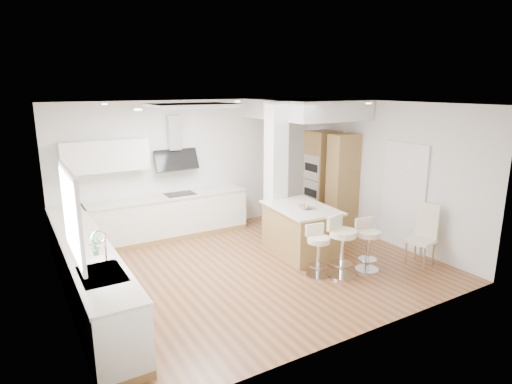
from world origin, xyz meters
TOP-DOWN VIEW (x-y plane):
  - ground at (0.00, 0.00)m, footprint 6.00×6.00m
  - ceiling at (0.00, 0.00)m, footprint 6.00×5.00m
  - wall_back at (0.00, 2.50)m, footprint 6.00×0.04m
  - wall_left at (-3.00, 0.00)m, footprint 0.04×5.00m
  - wall_right at (3.00, 0.00)m, footprint 0.04×5.00m
  - skylight at (-0.79, 0.60)m, footprint 4.10×2.10m
  - window_left at (-2.96, -0.90)m, footprint 0.06×1.28m
  - doorway_right at (2.97, -0.60)m, footprint 0.05×1.00m
  - counter_left at (-2.70, 0.23)m, footprint 0.63×4.50m
  - counter_back at (-0.91, 2.22)m, footprint 3.62×0.63m
  - pillar at (1.05, 0.95)m, footprint 0.35×0.35m
  - soffit at (2.10, 1.40)m, footprint 1.78×2.20m
  - oven_column at (2.68, 1.23)m, footprint 0.63×1.21m
  - peninsula at (1.08, 0.13)m, footprint 1.09×1.56m
  - bar_stool_a at (0.72, -0.84)m, footprint 0.43×0.43m
  - bar_stool_b at (1.05, -1.03)m, footprint 0.57×0.57m
  - bar_stool_c at (1.59, -1.09)m, footprint 0.44×0.44m
  - dining_chair at (2.66, -1.38)m, footprint 0.50×0.50m

SIDE VIEW (x-z plane):
  - ground at x=0.00m, z-range 0.00..0.00m
  - ceiling at x=0.00m, z-range -0.01..0.01m
  - counter_left at x=-2.70m, z-range -0.22..1.13m
  - peninsula at x=1.08m, z-range -0.03..0.95m
  - bar_stool_a at x=0.72m, z-range 0.05..0.92m
  - bar_stool_c at x=1.59m, z-range 0.06..0.96m
  - bar_stool_b at x=1.05m, z-range 0.06..1.08m
  - dining_chair at x=2.66m, z-range 0.04..1.13m
  - counter_back at x=-0.91m, z-range -0.55..1.95m
  - doorway_right at x=2.97m, z-range -0.05..2.05m
  - oven_column at x=2.68m, z-range 0.00..2.10m
  - wall_back at x=0.00m, z-range 0.00..2.80m
  - wall_left at x=-3.00m, z-range 0.00..2.80m
  - wall_right at x=3.00m, z-range 0.00..2.80m
  - pillar at x=1.05m, z-range 0.00..2.80m
  - window_left at x=-2.96m, z-range 1.16..2.23m
  - soffit at x=2.10m, z-range 2.40..2.80m
  - skylight at x=-0.79m, z-range 2.74..2.80m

